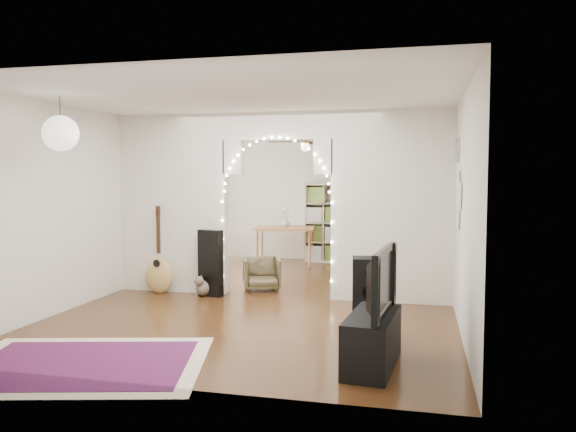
% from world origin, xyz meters
% --- Properties ---
extents(floor, '(7.50, 7.50, 0.00)m').
position_xyz_m(floor, '(0.00, 0.00, 0.00)').
color(floor, black).
rests_on(floor, ground).
extents(ceiling, '(5.00, 7.50, 0.02)m').
position_xyz_m(ceiling, '(0.00, 0.00, 2.70)').
color(ceiling, white).
rests_on(ceiling, wall_back).
extents(wall_back, '(5.00, 0.02, 2.70)m').
position_xyz_m(wall_back, '(0.00, 3.75, 1.35)').
color(wall_back, silver).
rests_on(wall_back, floor).
extents(wall_front, '(5.00, 0.02, 2.70)m').
position_xyz_m(wall_front, '(0.00, -3.75, 1.35)').
color(wall_front, silver).
rests_on(wall_front, floor).
extents(wall_left, '(0.02, 7.50, 2.70)m').
position_xyz_m(wall_left, '(-2.50, 0.00, 1.35)').
color(wall_left, silver).
rests_on(wall_left, floor).
extents(wall_right, '(0.02, 7.50, 2.70)m').
position_xyz_m(wall_right, '(2.50, 0.00, 1.35)').
color(wall_right, silver).
rests_on(wall_right, floor).
extents(divider_wall, '(5.00, 0.20, 2.70)m').
position_xyz_m(divider_wall, '(0.00, 0.00, 1.42)').
color(divider_wall, silver).
rests_on(divider_wall, floor).
extents(fairy_lights, '(1.64, 0.04, 1.60)m').
position_xyz_m(fairy_lights, '(0.00, -0.13, 1.55)').
color(fairy_lights, '#FFEABF').
rests_on(fairy_lights, divider_wall).
extents(window, '(0.04, 1.20, 1.40)m').
position_xyz_m(window, '(-2.47, 1.80, 1.50)').
color(window, white).
rests_on(window, wall_left).
extents(wall_clock, '(0.03, 0.31, 0.31)m').
position_xyz_m(wall_clock, '(2.48, -0.60, 2.10)').
color(wall_clock, white).
rests_on(wall_clock, wall_right).
extents(picture_frames, '(0.02, 0.50, 0.70)m').
position_xyz_m(picture_frames, '(2.48, -1.00, 1.50)').
color(picture_frames, white).
rests_on(picture_frames, wall_right).
extents(paper_lantern, '(0.40, 0.40, 0.40)m').
position_xyz_m(paper_lantern, '(-1.90, -2.40, 2.25)').
color(paper_lantern, white).
rests_on(paper_lantern, ceiling).
extents(ceiling_fan, '(1.10, 1.10, 0.30)m').
position_xyz_m(ceiling_fan, '(0.00, 2.00, 2.40)').
color(ceiling_fan, gold).
rests_on(ceiling_fan, ceiling).
extents(area_rug, '(2.61, 2.20, 0.02)m').
position_xyz_m(area_rug, '(-1.03, -3.40, 0.01)').
color(area_rug, maroon).
rests_on(area_rug, floor).
extents(guitar_case, '(0.40, 0.22, 0.99)m').
position_xyz_m(guitar_case, '(-0.97, -0.25, 0.49)').
color(guitar_case, black).
rests_on(guitar_case, floor).
extents(acoustic_guitar, '(0.47, 0.25, 1.12)m').
position_xyz_m(acoustic_guitar, '(-1.80, -0.25, 0.49)').
color(acoustic_guitar, tan).
rests_on(acoustic_guitar, floor).
extents(tabby_cat, '(0.28, 0.52, 0.34)m').
position_xyz_m(tabby_cat, '(-1.07, -0.27, 0.14)').
color(tabby_cat, brown).
rests_on(tabby_cat, floor).
extents(floor_speaker, '(0.38, 0.35, 0.89)m').
position_xyz_m(floor_speaker, '(1.51, -1.93, 0.45)').
color(floor_speaker, black).
rests_on(floor_speaker, floor).
extents(media_console, '(0.49, 1.03, 0.50)m').
position_xyz_m(media_console, '(1.62, -2.83, 0.25)').
color(media_console, black).
rests_on(media_console, floor).
extents(tv, '(0.24, 1.08, 0.62)m').
position_xyz_m(tv, '(1.62, -2.83, 0.81)').
color(tv, black).
rests_on(tv, media_console).
extents(bookcase, '(1.61, 0.47, 1.63)m').
position_xyz_m(bookcase, '(0.51, 3.50, 0.82)').
color(bookcase, tan).
rests_on(bookcase, floor).
extents(dining_table, '(1.29, 0.94, 0.76)m').
position_xyz_m(dining_table, '(-0.61, 2.98, 0.68)').
color(dining_table, brown).
rests_on(dining_table, floor).
extents(flower_vase, '(0.20, 0.20, 0.19)m').
position_xyz_m(flower_vase, '(-0.61, 2.98, 0.85)').
color(flower_vase, silver).
rests_on(flower_vase, dining_table).
extents(dining_chair_left, '(0.72, 0.73, 0.51)m').
position_xyz_m(dining_chair_left, '(-0.35, 0.35, 0.26)').
color(dining_chair_left, '#4A3E25').
rests_on(dining_chair_left, floor).
extents(dining_chair_right, '(0.55, 0.56, 0.45)m').
position_xyz_m(dining_chair_right, '(0.92, 1.12, 0.23)').
color(dining_chair_right, '#4A3E25').
rests_on(dining_chair_right, floor).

